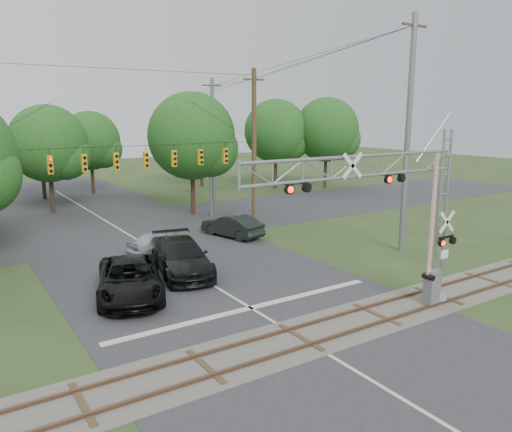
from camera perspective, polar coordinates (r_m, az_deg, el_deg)
ground at (r=17.96m, az=9.21°, el=-15.97°), size 160.00×160.00×0.00m
road_main at (r=25.61m, az=-6.05°, el=-7.26°), size 14.00×90.00×0.02m
road_cross at (r=38.19m, az=-15.64°, el=-1.28°), size 90.00×12.00×0.02m
railroad_track at (r=19.31m, az=5.12°, el=-13.69°), size 90.00×3.20×0.17m
crossing_gantry at (r=20.44m, az=15.42°, el=1.11°), size 10.82×0.98×7.64m
traffic_signal_span at (r=33.87m, az=-12.71°, el=6.91°), size 19.34×0.36×11.50m
pickup_black at (r=23.71m, az=-14.19°, el=-6.97°), size 4.56×6.72×1.71m
car_dark at (r=26.54m, az=-8.49°, el=-4.65°), size 3.74×6.51×1.78m
sedan_silver at (r=30.49m, az=-10.75°, el=-2.95°), size 4.33×2.32×1.40m
suv_dark at (r=34.04m, az=-2.75°, el=-1.10°), size 2.77×4.94×1.54m
streetlight at (r=40.48m, az=-5.45°, el=6.44°), size 2.21×0.23×8.28m
utility_poles at (r=36.96m, az=-10.83°, el=7.94°), size 25.95×28.24×13.85m
treeline at (r=46.73m, az=-17.12°, el=8.27°), size 55.57×28.66×10.05m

